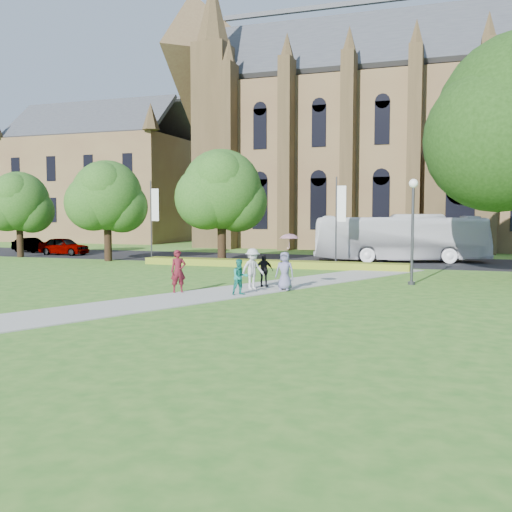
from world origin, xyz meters
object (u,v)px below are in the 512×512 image
at_px(car_0, 64,246).
at_px(car_1, 31,245).
at_px(streetlamp, 413,218).
at_px(tour_coach, 399,238).
at_px(pedestrian_0, 178,271).

bearing_deg(car_0, car_1, 71.82).
height_order(streetlamp, car_1, streetlamp).
bearing_deg(tour_coach, pedestrian_0, 145.83).
bearing_deg(car_0, streetlamp, -109.39).
height_order(tour_coach, car_1, tour_coach).
bearing_deg(streetlamp, pedestrian_0, -145.63).
bearing_deg(streetlamp, car_1, 158.83).
xyz_separation_m(car_0, car_1, (-5.03, 1.85, -0.10)).
distance_m(tour_coach, pedestrian_0, 21.71).
distance_m(streetlamp, car_0, 31.88).
distance_m(car_0, car_1, 5.36).
xyz_separation_m(tour_coach, car_0, (-27.84, -2.09, -0.99)).
relative_size(car_0, car_1, 1.11).
height_order(tour_coach, car_0, tour_coach).
bearing_deg(streetlamp, tour_coach, 97.34).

